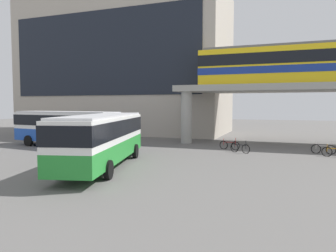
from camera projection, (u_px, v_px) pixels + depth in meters
The scene contains 10 objects.
ground_plane at pixel (152, 151), 26.55m from camera, with size 120.00×120.00×0.00m, color #605E5B.
station_building at pixel (125, 66), 44.94m from camera, with size 28.49×12.50×18.49m.
elevated_platform at pixel (328, 93), 29.60m from camera, with size 28.09×7.36×5.71m.
train at pixel (332, 63), 29.32m from camera, with size 24.76×2.96×3.84m.
bus_main at pixel (103, 135), 19.35m from camera, with size 5.17×11.33×3.22m.
bus_secondary at pixel (66, 125), 28.71m from camera, with size 11.28×3.98×3.22m.
bicycle_silver at pixel (323, 149), 24.77m from camera, with size 1.78×0.28×1.04m.
bicycle_red at pixel (229, 145), 27.17m from camera, with size 1.77×0.40×1.04m.
bicycle_black at pixel (240, 148), 25.39m from camera, with size 1.65×0.81×1.04m.
bicycle_orange at pixel (335, 152), 23.27m from camera, with size 1.78×0.27×1.04m.
Camera 1 is at (10.39, -14.25, 3.82)m, focal length 34.02 mm.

